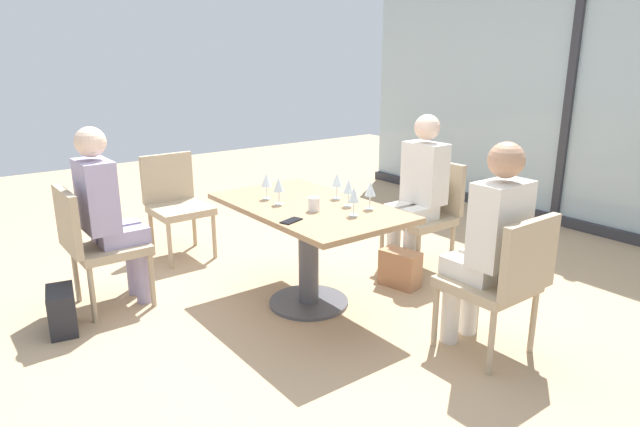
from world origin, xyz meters
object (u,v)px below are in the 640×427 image
(chair_front_left, at_px, (94,240))
(cell_phone_on_table, at_px, (291,221))
(chair_far_right, at_px, (503,277))
(coffee_cup, at_px, (314,204))
(dining_table_main, at_px, (308,231))
(wine_glass_2, at_px, (370,189))
(person_front_left, at_px, (107,209))
(wine_glass_3, at_px, (354,195))
(chair_near_window, at_px, (427,209))
(wine_glass_5, at_px, (266,181))
(chair_side_end, at_px, (176,199))
(wine_glass_0, at_px, (337,180))
(handbag_1, at_px, (62,311))
(wine_glass_4, at_px, (349,187))
(handbag_0, at_px, (400,269))
(person_far_right, at_px, (490,238))
(wine_glass_1, at_px, (279,185))
(person_near_window, at_px, (419,186))

(chair_front_left, bearing_deg, cell_phone_on_table, 39.44)
(chair_far_right, height_order, coffee_cup, chair_far_right)
(dining_table_main, bearing_deg, wine_glass_2, 38.16)
(dining_table_main, xyz_separation_m, person_front_left, (-0.83, -1.08, 0.15))
(wine_glass_3, bearing_deg, chair_near_window, 108.98)
(wine_glass_2, height_order, wine_glass_5, same)
(chair_side_end, bearing_deg, wine_glass_0, 20.48)
(wine_glass_0, xyz_separation_m, handbag_1, (-0.62, -1.74, -0.72))
(wine_glass_2, distance_m, wine_glass_3, 0.19)
(wine_glass_5, distance_m, coffee_cup, 0.46)
(handbag_1, bearing_deg, wine_glass_5, 87.92)
(chair_near_window, height_order, chair_side_end, same)
(chair_far_right, height_order, handbag_1, chair_far_right)
(chair_side_end, distance_m, wine_glass_2, 1.98)
(dining_table_main, bearing_deg, wine_glass_4, 45.52)
(handbag_0, bearing_deg, wine_glass_5, -130.10)
(cell_phone_on_table, bearing_deg, dining_table_main, 111.01)
(person_front_left, xyz_separation_m, wine_glass_4, (1.02, 1.27, 0.16))
(chair_far_right, distance_m, coffee_cup, 1.24)
(chair_near_window, distance_m, person_far_right, 1.35)
(wine_glass_1, bearing_deg, wine_glass_5, 176.30)
(person_front_left, xyz_separation_m, wine_glass_3, (1.21, 1.16, 0.16))
(wine_glass_5, bearing_deg, chair_far_right, 21.74)
(person_front_left, xyz_separation_m, wine_glass_1, (0.70, 0.93, 0.16))
(person_far_right, relative_size, wine_glass_5, 6.81)
(wine_glass_2, bearing_deg, wine_glass_1, -137.93)
(wine_glass_4, bearing_deg, wine_glass_0, 162.74)
(person_far_right, bearing_deg, chair_far_right, 0.00)
(chair_front_left, relative_size, chair_far_right, 1.00)
(wine_glass_2, bearing_deg, handbag_1, -118.85)
(chair_far_right, height_order, wine_glass_5, wine_glass_5)
(coffee_cup, bearing_deg, cell_phone_on_table, -67.51)
(wine_glass_0, bearing_deg, handbag_1, -109.66)
(chair_side_end, bearing_deg, chair_front_left, -51.44)
(person_near_window, relative_size, handbag_1, 4.20)
(chair_side_end, distance_m, wine_glass_3, 1.98)
(chair_near_window, relative_size, wine_glass_1, 4.70)
(dining_table_main, relative_size, chair_far_right, 1.59)
(chair_front_left, bearing_deg, chair_side_end, 128.56)
(chair_near_window, height_order, person_far_right, person_far_right)
(wine_glass_5, bearing_deg, handbag_0, 62.05)
(person_near_window, relative_size, person_far_right, 1.00)
(chair_far_right, height_order, person_far_right, person_far_right)
(chair_side_end, bearing_deg, wine_glass_4, 16.39)
(wine_glass_1, height_order, cell_phone_on_table, wine_glass_1)
(chair_front_left, relative_size, wine_glass_3, 4.70)
(wine_glass_3, relative_size, handbag_1, 0.62)
(person_front_left, xyz_separation_m, wine_glass_2, (1.16, 1.34, 0.16))
(chair_far_right, bearing_deg, person_near_window, 153.43)
(chair_side_end, relative_size, wine_glass_5, 4.70)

